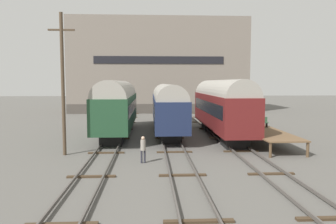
{
  "coord_description": "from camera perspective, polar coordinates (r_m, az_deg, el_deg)",
  "views": [
    {
      "loc": [
        -1.74,
        -26.43,
        5.09
      ],
      "look_at": [
        0.0,
        5.68,
        2.2
      ],
      "focal_mm": 35.0,
      "sensor_mm": 36.0,
      "label": 1
    }
  ],
  "objects": [
    {
      "name": "train_car_green",
      "position": [
        32.2,
        -8.79,
        1.34
      ],
      "size": [
        3.06,
        15.21,
        5.29
      ],
      "color": "black",
      "rests_on": "ground"
    },
    {
      "name": "ground_plane",
      "position": [
        26.98,
        0.66,
        -5.74
      ],
      "size": [
        200.0,
        200.0,
        0.0
      ],
      "primitive_type": "plane",
      "color": "#56544F"
    },
    {
      "name": "track_right",
      "position": [
        27.71,
        10.94,
        -5.25
      ],
      "size": [
        2.6,
        60.0,
        0.26
      ],
      "color": "#4C4742",
      "rests_on": "ground"
    },
    {
      "name": "bench",
      "position": [
        30.26,
        15.7,
        -1.66
      ],
      "size": [
        1.4,
        0.4,
        0.91
      ],
      "color": "#2D4C33",
      "rests_on": "station_platform"
    },
    {
      "name": "station_platform",
      "position": [
        29.16,
        15.85,
        -3.05
      ],
      "size": [
        2.9,
        11.88,
        1.13
      ],
      "color": "brown",
      "rests_on": "ground"
    },
    {
      "name": "train_car_navy",
      "position": [
        34.15,
        -0.17,
        1.33
      ],
      "size": [
        2.85,
        18.88,
        4.94
      ],
      "color": "black",
      "rests_on": "ground"
    },
    {
      "name": "warehouse_building",
      "position": [
        59.74,
        -1.71,
        7.9
      ],
      "size": [
        30.22,
        11.84,
        15.94
      ],
      "color": "#46403A",
      "rests_on": "ground"
    },
    {
      "name": "track_middle",
      "position": [
        26.95,
        0.66,
        -5.45
      ],
      "size": [
        2.6,
        60.0,
        0.26
      ],
      "color": "#4C4742",
      "rests_on": "ground"
    },
    {
      "name": "train_car_maroon",
      "position": [
        31.13,
        9.29,
        1.31
      ],
      "size": [
        2.91,
        15.37,
        5.35
      ],
      "color": "black",
      "rests_on": "ground"
    },
    {
      "name": "person_worker",
      "position": [
        20.88,
        -4.37,
        -6.1
      ],
      "size": [
        0.32,
        0.32,
        1.71
      ],
      "color": "#282833",
      "rests_on": "ground"
    },
    {
      "name": "track_left",
      "position": [
        27.08,
        -9.87,
        -5.47
      ],
      "size": [
        2.6,
        60.0,
        0.26
      ],
      "color": "#4C4742",
      "rests_on": "ground"
    },
    {
      "name": "utility_pole",
      "position": [
        23.87,
        -17.85,
        4.9
      ],
      "size": [
        1.8,
        0.24,
        9.87
      ],
      "color": "#473828",
      "rests_on": "ground"
    }
  ]
}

